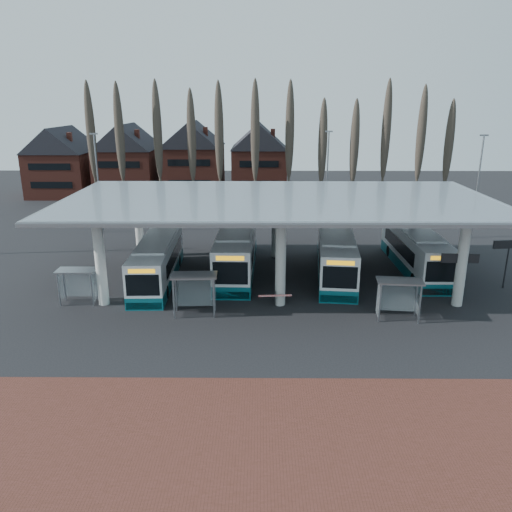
{
  "coord_description": "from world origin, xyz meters",
  "views": [
    {
      "loc": [
        -1.38,
        -28.93,
        13.29
      ],
      "look_at": [
        -1.67,
        7.0,
        2.04
      ],
      "focal_mm": 35.0,
      "sensor_mm": 36.0,
      "label": 1
    }
  ],
  "objects_px": {
    "shelter_1": "(194,285)",
    "shelter_2": "(399,290)",
    "bus_0": "(158,261)",
    "bus_3": "(415,250)",
    "bus_2": "(336,254)",
    "shelter_0": "(78,278)",
    "bus_1": "(237,250)"
  },
  "relations": [
    {
      "from": "bus_0",
      "to": "bus_2",
      "type": "bearing_deg",
      "value": 4.7
    },
    {
      "from": "bus_0",
      "to": "bus_1",
      "type": "relative_size",
      "value": 0.91
    },
    {
      "from": "bus_1",
      "to": "shelter_2",
      "type": "bearing_deg",
      "value": -40.15
    },
    {
      "from": "bus_0",
      "to": "bus_3",
      "type": "bearing_deg",
      "value": 6.01
    },
    {
      "from": "shelter_0",
      "to": "shelter_1",
      "type": "xyz_separation_m",
      "value": [
        8.17,
        -1.82,
        0.23
      ]
    },
    {
      "from": "shelter_2",
      "to": "shelter_0",
      "type": "bearing_deg",
      "value": 178.92
    },
    {
      "from": "bus_0",
      "to": "bus_3",
      "type": "xyz_separation_m",
      "value": [
        20.52,
        2.86,
        0.05
      ]
    },
    {
      "from": "bus_1",
      "to": "bus_2",
      "type": "height_order",
      "value": "bus_1"
    },
    {
      "from": "bus_3",
      "to": "shelter_1",
      "type": "height_order",
      "value": "bus_3"
    },
    {
      "from": "bus_2",
      "to": "shelter_2",
      "type": "relative_size",
      "value": 4.31
    },
    {
      "from": "bus_2",
      "to": "bus_3",
      "type": "bearing_deg",
      "value": 16.49
    },
    {
      "from": "bus_2",
      "to": "bus_1",
      "type": "bearing_deg",
      "value": 179.49
    },
    {
      "from": "bus_1",
      "to": "shelter_2",
      "type": "distance_m",
      "value": 14.16
    },
    {
      "from": "shelter_1",
      "to": "bus_2",
      "type": "bearing_deg",
      "value": 35.06
    },
    {
      "from": "shelter_0",
      "to": "shelter_1",
      "type": "bearing_deg",
      "value": -13.4
    },
    {
      "from": "bus_0",
      "to": "shelter_0",
      "type": "height_order",
      "value": "bus_0"
    },
    {
      "from": "shelter_1",
      "to": "shelter_2",
      "type": "bearing_deg",
      "value": -5.33
    },
    {
      "from": "bus_1",
      "to": "bus_3",
      "type": "xyz_separation_m",
      "value": [
        14.56,
        0.38,
        -0.11
      ]
    },
    {
      "from": "shelter_2",
      "to": "bus_1",
      "type": "bearing_deg",
      "value": 144.0
    },
    {
      "from": "shelter_0",
      "to": "bus_3",
      "type": "bearing_deg",
      "value": 15.43
    },
    {
      "from": "bus_0",
      "to": "bus_3",
      "type": "relative_size",
      "value": 0.97
    },
    {
      "from": "bus_0",
      "to": "shelter_0",
      "type": "relative_size",
      "value": 4.5
    },
    {
      "from": "bus_2",
      "to": "shelter_0",
      "type": "bearing_deg",
      "value": -155.89
    },
    {
      "from": "bus_2",
      "to": "bus_3",
      "type": "height_order",
      "value": "bus_2"
    },
    {
      "from": "shelter_0",
      "to": "shelter_2",
      "type": "xyz_separation_m",
      "value": [
        21.11,
        -2.43,
        0.15
      ]
    },
    {
      "from": "bus_1",
      "to": "bus_2",
      "type": "bearing_deg",
      "value": -5.0
    },
    {
      "from": "bus_0",
      "to": "bus_3",
      "type": "distance_m",
      "value": 20.72
    },
    {
      "from": "bus_0",
      "to": "shelter_1",
      "type": "xyz_separation_m",
      "value": [
        3.63,
        -6.28,
        0.45
      ]
    },
    {
      "from": "shelter_2",
      "to": "bus_0",
      "type": "bearing_deg",
      "value": 162.89
    },
    {
      "from": "bus_0",
      "to": "bus_1",
      "type": "xyz_separation_m",
      "value": [
        5.96,
        2.49,
        0.16
      ]
    },
    {
      "from": "bus_3",
      "to": "bus_1",
      "type": "bearing_deg",
      "value": -178.78
    },
    {
      "from": "shelter_1",
      "to": "bus_0",
      "type": "bearing_deg",
      "value": 117.42
    }
  ]
}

